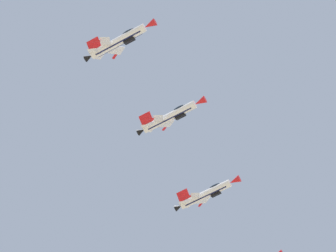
{
  "coord_description": "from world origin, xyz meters",
  "views": [
    {
      "loc": [
        5.61,
        -0.06,
        1.52
      ],
      "look_at": [
        -21.31,
        64.46,
        144.84
      ],
      "focal_mm": 82.94,
      "sensor_mm": 36.0,
      "label": 1
    }
  ],
  "objects": [
    {
      "name": "fighter_jet_left_wing",
      "position": [
        -20.31,
        84.09,
        147.3
      ],
      "size": [
        15.96,
        8.0,
        7.08
      ],
      "rotation": [
        0.0,
        0.76,
        4.6
      ],
      "color": "white"
    },
    {
      "name": "fighter_jet_right_wing",
      "position": [
        -20.16,
        63.21,
        146.1
      ],
      "size": [
        15.96,
        7.38,
        7.68
      ],
      "rotation": [
        0.0,
        0.85,
        4.6
      ],
      "color": "white"
    },
    {
      "name": "fighter_jet_left_outer",
      "position": [
        -22.95,
        43.71,
        144.8
      ],
      "size": [
        15.96,
        7.55,
        7.53
      ],
      "rotation": [
        0.0,
        0.83,
        4.6
      ],
      "color": "white"
    }
  ]
}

